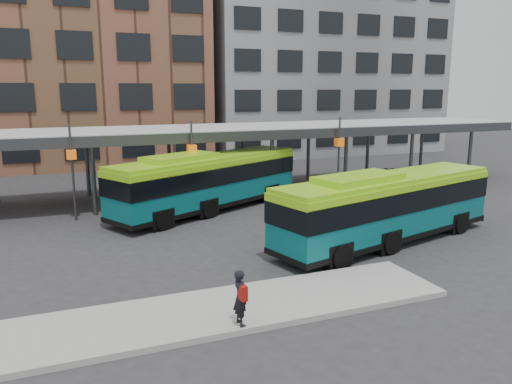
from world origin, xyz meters
name	(u,v)px	position (x,y,z in m)	size (l,w,h in m)	color
ground	(333,258)	(0.00, 0.00, 0.00)	(120.00, 120.00, 0.00)	#28282B
boarding_island	(221,310)	(-5.50, -3.00, 0.09)	(14.00, 3.00, 0.18)	gray
canopy	(226,131)	(-0.06, 12.87, 3.91)	(40.00, 6.53, 4.80)	#999B9E
building_brick	(43,34)	(-10.00, 32.00, 11.00)	(26.00, 14.00, 22.00)	brown
building_grey	(313,54)	(16.00, 32.00, 10.00)	(24.00, 14.00, 20.00)	slate
bus_front	(387,205)	(3.12, 0.96, 1.62)	(11.53, 5.20, 3.11)	#085559
bus_rear	(208,180)	(-2.28, 9.20, 1.67)	(11.48, 7.54, 3.21)	#085559
pedestrian	(241,297)	(-5.34, -4.21, 0.97)	(0.40, 0.62, 1.55)	black
bike_rack	(416,175)	(13.66, 11.94, 0.48)	(7.00, 1.65, 1.07)	slate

